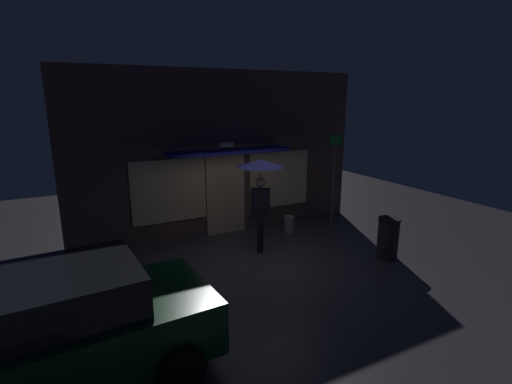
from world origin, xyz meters
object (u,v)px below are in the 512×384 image
Objects in this scene: sidewalk_bollard at (289,224)px; trash_bin at (388,238)px; person_with_umbrella at (261,182)px; street_sign_post at (334,174)px; parked_car at (40,336)px.

sidewalk_bollard is 0.48× the size of trash_bin.
person_with_umbrella is 2.14m from sidewalk_bollard.
person_with_umbrella is at bearing 144.58° from trash_bin.
street_sign_post reaches higher than trash_bin.
trash_bin is at bearing -66.28° from sidewalk_bollard.
person_with_umbrella is 5.40m from parked_car.
person_with_umbrella reaches higher than parked_car.
trash_bin is (6.94, 1.07, -0.31)m from parked_car.
street_sign_post is at bearing 83.81° from trash_bin.
trash_bin is (-0.26, -2.38, -1.06)m from street_sign_post.
parked_car is 1.59× the size of street_sign_post.
street_sign_post is 2.85× the size of trash_bin.
parked_car is 9.56× the size of sidewalk_bollard.
person_with_umbrella is at bearing -166.07° from street_sign_post.
parked_car is at bearing -171.22° from trash_bin.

